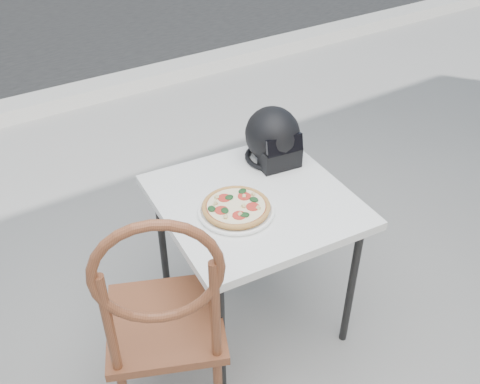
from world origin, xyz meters
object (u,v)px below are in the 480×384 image
pizza (236,207)px  cafe_chair_main (163,313)px  plate (236,211)px  helmet (273,138)px  cafe_table_main (254,210)px

pizza → cafe_chair_main: size_ratio=0.31×
plate → helmet: 0.43m
cafe_table_main → helmet: helmet is taller
cafe_table_main → cafe_chair_main: bearing=-154.5°
cafe_table_main → cafe_chair_main: size_ratio=0.75×
pizza → helmet: helmet is taller
pizza → helmet: (0.35, 0.24, 0.08)m
plate → cafe_chair_main: 0.50m
cafe_table_main → pizza: (-0.11, -0.04, 0.09)m
helmet → cafe_chair_main: cafe_chair_main is taller
pizza → helmet: bearing=34.8°
cafe_chair_main → cafe_table_main: bearing=-131.4°
helmet → pizza: bearing=-137.6°
plate → pizza: bearing=91.2°
pizza → cafe_chair_main: bearing=-153.3°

